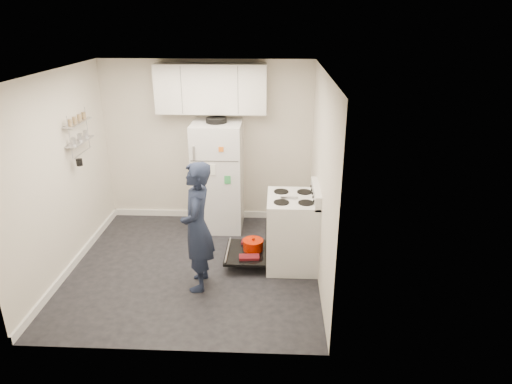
{
  "coord_description": "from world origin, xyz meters",
  "views": [
    {
      "loc": [
        1.05,
        -5.18,
        3.13
      ],
      "look_at": [
        0.81,
        0.06,
        1.05
      ],
      "focal_mm": 32.0,
      "sensor_mm": 36.0,
      "label": 1
    }
  ],
  "objects_px": {
    "refrigerator": "(218,176)",
    "electric_range": "(291,232)",
    "open_oven_door": "(249,249)",
    "person": "(197,227)"
  },
  "relations": [
    {
      "from": "electric_range",
      "to": "person",
      "type": "relative_size",
      "value": 0.69
    },
    {
      "from": "refrigerator",
      "to": "open_oven_door",
      "type": "bearing_deg",
      "value": -63.98
    },
    {
      "from": "refrigerator",
      "to": "electric_range",
      "type": "bearing_deg",
      "value": -45.53
    },
    {
      "from": "electric_range",
      "to": "open_oven_door",
      "type": "bearing_deg",
      "value": 177.69
    },
    {
      "from": "refrigerator",
      "to": "person",
      "type": "bearing_deg",
      "value": -91.4
    },
    {
      "from": "electric_range",
      "to": "refrigerator",
      "type": "distance_m",
      "value": 1.58
    },
    {
      "from": "open_oven_door",
      "to": "electric_range",
      "type": "bearing_deg",
      "value": -2.31
    },
    {
      "from": "electric_range",
      "to": "refrigerator",
      "type": "bearing_deg",
      "value": 134.47
    },
    {
      "from": "open_oven_door",
      "to": "refrigerator",
      "type": "distance_m",
      "value": 1.36
    },
    {
      "from": "electric_range",
      "to": "open_oven_door",
      "type": "height_order",
      "value": "electric_range"
    }
  ]
}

